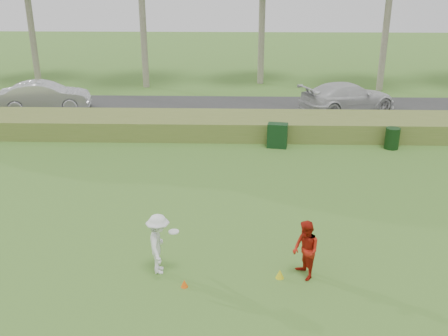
{
  "coord_description": "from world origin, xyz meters",
  "views": [
    {
      "loc": [
        0.47,
        -11.35,
        7.21
      ],
      "look_at": [
        0.0,
        4.0,
        1.3
      ],
      "focal_mm": 40.0,
      "sensor_mm": 36.0,
      "label": 1
    }
  ],
  "objects_px": {
    "player_red": "(306,250)",
    "car_mid": "(45,96)",
    "utility_cabinet": "(277,135)",
    "car_right": "(348,97)",
    "trash_bin": "(392,138)",
    "cone_orange": "(184,283)",
    "player_white": "(159,244)",
    "cone_yellow": "(280,274)"
  },
  "relations": [
    {
      "from": "player_white",
      "to": "trash_bin",
      "type": "distance_m",
      "value": 13.56
    },
    {
      "from": "player_white",
      "to": "car_mid",
      "type": "distance_m",
      "value": 18.64
    },
    {
      "from": "cone_yellow",
      "to": "trash_bin",
      "type": "xyz_separation_m",
      "value": [
        5.75,
        10.47,
        0.36
      ]
    },
    {
      "from": "cone_yellow",
      "to": "car_right",
      "type": "relative_size",
      "value": 0.04
    },
    {
      "from": "player_red",
      "to": "cone_yellow",
      "type": "relative_size",
      "value": 6.51
    },
    {
      "from": "cone_yellow",
      "to": "car_mid",
      "type": "distance_m",
      "value": 20.5
    },
    {
      "from": "player_red",
      "to": "trash_bin",
      "type": "xyz_separation_m",
      "value": [
        5.13,
        10.4,
        -0.3
      ]
    },
    {
      "from": "utility_cabinet",
      "to": "car_right",
      "type": "distance_m",
      "value": 7.75
    },
    {
      "from": "trash_bin",
      "to": "cone_orange",
      "type": "bearing_deg",
      "value": -126.71
    },
    {
      "from": "utility_cabinet",
      "to": "player_white",
      "type": "bearing_deg",
      "value": -100.3
    },
    {
      "from": "cone_orange",
      "to": "player_red",
      "type": "bearing_deg",
      "value": 10.06
    },
    {
      "from": "trash_bin",
      "to": "player_red",
      "type": "bearing_deg",
      "value": -116.26
    },
    {
      "from": "cone_orange",
      "to": "trash_bin",
      "type": "bearing_deg",
      "value": 53.29
    },
    {
      "from": "trash_bin",
      "to": "utility_cabinet",
      "type": "bearing_deg",
      "value": 179.58
    },
    {
      "from": "car_mid",
      "to": "car_right",
      "type": "height_order",
      "value": "car_mid"
    },
    {
      "from": "car_mid",
      "to": "player_white",
      "type": "bearing_deg",
      "value": -162.72
    },
    {
      "from": "player_white",
      "to": "car_right",
      "type": "xyz_separation_m",
      "value": [
        8.15,
        16.66,
        0.05
      ]
    },
    {
      "from": "player_red",
      "to": "utility_cabinet",
      "type": "bearing_deg",
      "value": 159.87
    },
    {
      "from": "cone_yellow",
      "to": "trash_bin",
      "type": "height_order",
      "value": "trash_bin"
    },
    {
      "from": "cone_yellow",
      "to": "player_red",
      "type": "bearing_deg",
      "value": 6.41
    },
    {
      "from": "cone_yellow",
      "to": "trash_bin",
      "type": "bearing_deg",
      "value": 61.2
    },
    {
      "from": "utility_cabinet",
      "to": "cone_yellow",
      "type": "bearing_deg",
      "value": -83.77
    },
    {
      "from": "player_red",
      "to": "trash_bin",
      "type": "distance_m",
      "value": 11.6
    },
    {
      "from": "player_red",
      "to": "car_mid",
      "type": "relative_size",
      "value": 0.32
    },
    {
      "from": "cone_yellow",
      "to": "car_right",
      "type": "xyz_separation_m",
      "value": [
        5.04,
        16.88,
        0.75
      ]
    },
    {
      "from": "cone_yellow",
      "to": "car_mid",
      "type": "height_order",
      "value": "car_mid"
    },
    {
      "from": "cone_yellow",
      "to": "utility_cabinet",
      "type": "relative_size",
      "value": 0.22
    },
    {
      "from": "car_mid",
      "to": "car_right",
      "type": "relative_size",
      "value": 0.89
    },
    {
      "from": "player_white",
      "to": "trash_bin",
      "type": "height_order",
      "value": "player_white"
    },
    {
      "from": "player_red",
      "to": "trash_bin",
      "type": "relative_size",
      "value": 1.64
    },
    {
      "from": "trash_bin",
      "to": "car_right",
      "type": "bearing_deg",
      "value": 96.32
    },
    {
      "from": "cone_orange",
      "to": "utility_cabinet",
      "type": "bearing_deg",
      "value": 74.46
    },
    {
      "from": "car_mid",
      "to": "trash_bin",
      "type": "bearing_deg",
      "value": -120.34
    },
    {
      "from": "player_white",
      "to": "utility_cabinet",
      "type": "distance_m",
      "value": 10.96
    },
    {
      "from": "utility_cabinet",
      "to": "car_mid",
      "type": "relative_size",
      "value": 0.22
    },
    {
      "from": "player_white",
      "to": "trash_bin",
      "type": "relative_size",
      "value": 1.71
    },
    {
      "from": "player_red",
      "to": "car_mid",
      "type": "bearing_deg",
      "value": -162.33
    },
    {
      "from": "player_white",
      "to": "car_right",
      "type": "height_order",
      "value": "car_right"
    },
    {
      "from": "utility_cabinet",
      "to": "car_right",
      "type": "bearing_deg",
      "value": 65.22
    },
    {
      "from": "car_right",
      "to": "car_mid",
      "type": "bearing_deg",
      "value": 68.01
    },
    {
      "from": "cone_yellow",
      "to": "utility_cabinet",
      "type": "height_order",
      "value": "utility_cabinet"
    },
    {
      "from": "player_white",
      "to": "cone_yellow",
      "type": "relative_size",
      "value": 6.79
    }
  ]
}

